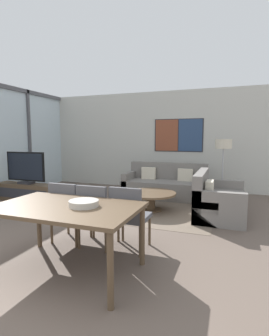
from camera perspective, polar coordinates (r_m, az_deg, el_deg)
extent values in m
cube|color=silver|center=(7.78, 3.63, 5.99)|extent=(7.32, 0.06, 2.80)
cube|color=#2D2D33|center=(7.55, 9.52, 7.04)|extent=(1.38, 0.01, 0.92)
cube|color=brown|center=(7.61, 7.02, 7.07)|extent=(0.65, 0.02, 0.88)
cube|color=navy|center=(7.49, 12.05, 6.99)|extent=(0.65, 0.02, 0.88)
cube|color=#515156|center=(7.99, -21.90, 5.55)|extent=(0.07, 0.08, 2.80)
cube|color=#706051|center=(5.45, 3.51, -9.12)|extent=(2.52, 2.11, 0.01)
cube|color=brown|center=(6.74, -22.40, -4.85)|extent=(1.57, 0.38, 0.40)
cube|color=#2D2D33|center=(6.60, -23.56, -5.14)|extent=(1.45, 0.01, 0.22)
cube|color=#2D2D33|center=(6.70, -22.48, -2.96)|extent=(0.36, 0.20, 0.05)
cube|color=#2D2D33|center=(6.69, -22.51, -2.41)|extent=(0.06, 0.03, 0.08)
cube|color=black|center=(6.65, -22.63, 0.32)|extent=(1.06, 0.04, 0.68)
cube|color=black|center=(6.63, -22.76, 0.30)|extent=(0.98, 0.01, 0.61)
cube|color=slate|center=(6.56, 6.59, -4.62)|extent=(2.00, 0.87, 0.42)
cube|color=slate|center=(6.86, 7.31, -2.34)|extent=(2.00, 0.16, 0.84)
cube|color=slate|center=(6.81, -1.02, -3.38)|extent=(0.14, 0.87, 0.60)
cube|color=slate|center=(6.39, 14.74, -4.26)|extent=(0.14, 0.87, 0.60)
cube|color=beige|center=(6.79, 3.10, -1.12)|extent=(0.36, 0.12, 0.30)
cube|color=beige|center=(6.58, 11.00, -1.48)|extent=(0.36, 0.12, 0.30)
cube|color=slate|center=(5.25, 18.11, -7.72)|extent=(0.87, 1.45, 0.42)
cube|color=slate|center=(5.23, 14.29, -5.29)|extent=(0.16, 1.45, 0.84)
cube|color=slate|center=(4.60, 17.85, -8.60)|extent=(0.87, 0.14, 0.60)
cube|color=slate|center=(5.87, 18.38, -5.34)|extent=(0.87, 0.14, 0.60)
cube|color=beige|center=(4.87, 16.06, -4.43)|extent=(0.12, 0.36, 0.30)
cylinder|color=brown|center=(5.45, 3.51, -9.01)|extent=(0.46, 0.46, 0.03)
cylinder|color=brown|center=(5.41, 3.52, -7.45)|extent=(0.19, 0.19, 0.33)
cylinder|color=brown|center=(5.37, 3.54, -5.51)|extent=(1.03, 1.03, 0.04)
cube|color=brown|center=(2.97, -14.78, -8.31)|extent=(1.60, 0.98, 0.04)
cylinder|color=brown|center=(2.41, -5.28, -21.34)|extent=(0.06, 0.06, 0.71)
cylinder|color=brown|center=(3.84, -20.09, -10.88)|extent=(0.06, 0.06, 0.71)
cylinder|color=brown|center=(3.14, 1.70, -14.45)|extent=(0.06, 0.06, 0.71)
cube|color=#4C4C51|center=(3.92, -13.56, -9.05)|extent=(0.46, 0.46, 0.06)
cube|color=#4C4C51|center=(3.70, -15.42, -6.37)|extent=(0.42, 0.05, 0.40)
cylinder|color=brown|center=(3.95, -17.59, -12.61)|extent=(0.04, 0.04, 0.41)
cylinder|color=brown|center=(3.73, -12.58, -13.62)|extent=(0.04, 0.04, 0.41)
cylinder|color=brown|center=(4.25, -14.24, -11.10)|extent=(0.04, 0.04, 0.41)
cylinder|color=brown|center=(4.05, -9.46, -11.89)|extent=(0.04, 0.04, 0.41)
cube|color=#4C4C51|center=(3.68, -7.73, -9.96)|extent=(0.46, 0.46, 0.06)
cube|color=#4C4C51|center=(3.45, -9.39, -7.17)|extent=(0.42, 0.05, 0.40)
cylinder|color=brown|center=(3.68, -12.00, -13.83)|extent=(0.04, 0.04, 0.41)
cylinder|color=brown|center=(3.50, -6.25, -14.85)|extent=(0.04, 0.04, 0.41)
cylinder|color=brown|center=(4.01, -8.90, -12.07)|extent=(0.04, 0.04, 0.41)
cylinder|color=brown|center=(3.84, -3.53, -12.85)|extent=(0.04, 0.04, 0.41)
cube|color=#4C4C51|center=(3.53, -0.80, -10.60)|extent=(0.46, 0.46, 0.06)
cube|color=#4C4C51|center=(3.29, -2.09, -7.76)|extent=(0.42, 0.05, 0.40)
cylinder|color=brown|center=(3.51, -5.15, -14.77)|extent=(0.04, 0.04, 0.41)
cylinder|color=brown|center=(3.37, 1.25, -15.68)|extent=(0.04, 0.04, 0.41)
cylinder|color=brown|center=(3.85, -2.55, -12.77)|extent=(0.04, 0.04, 0.41)
cylinder|color=brown|center=(3.73, 3.29, -13.46)|extent=(0.04, 0.04, 0.41)
cylinder|color=#B7B2A8|center=(2.89, -10.99, -7.57)|extent=(0.32, 0.32, 0.07)
torus|color=#B7B2A8|center=(2.88, -11.00, -7.08)|extent=(0.32, 0.32, 0.02)
cylinder|color=#2D2D33|center=(6.58, 18.39, -6.64)|extent=(0.28, 0.28, 0.02)
cylinder|color=#B7B7BC|center=(6.47, 18.59, -1.33)|extent=(0.03, 0.03, 1.21)
cylinder|color=beige|center=(6.41, 18.82, 5.00)|extent=(0.37, 0.37, 0.22)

